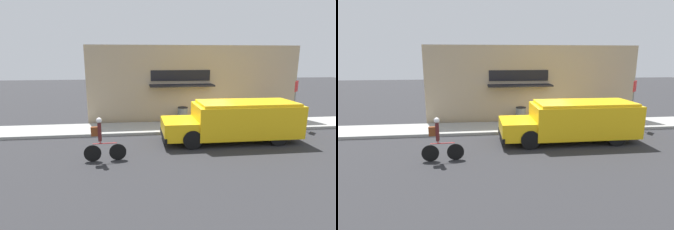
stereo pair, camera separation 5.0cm
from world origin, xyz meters
TOP-DOWN VIEW (x-y plane):
  - ground_plane at (0.00, 0.00)m, footprint 70.00×70.00m
  - sidewalk at (0.00, 1.13)m, footprint 28.00×2.26m
  - storefront at (-0.04, 2.62)m, footprint 13.10×1.12m
  - school_bus at (1.11, -1.41)m, footprint 6.51×2.60m
  - cyclist at (-5.03, -3.23)m, footprint 1.64×0.21m
  - stop_sign_post at (5.22, 0.47)m, footprint 0.45×0.45m
  - trash_bin at (-0.95, 1.77)m, footprint 0.60×0.60m

SIDE VIEW (x-z plane):
  - ground_plane at x=0.00m, z-range 0.00..0.00m
  - sidewalk at x=0.00m, z-range 0.00..0.15m
  - trash_bin at x=-0.95m, z-range 0.16..1.11m
  - cyclist at x=-5.03m, z-range -0.03..1.72m
  - school_bus at x=1.11m, z-range 0.06..1.99m
  - stop_sign_post at x=5.22m, z-range 0.59..3.19m
  - storefront at x=-0.04m, z-range 0.01..4.69m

